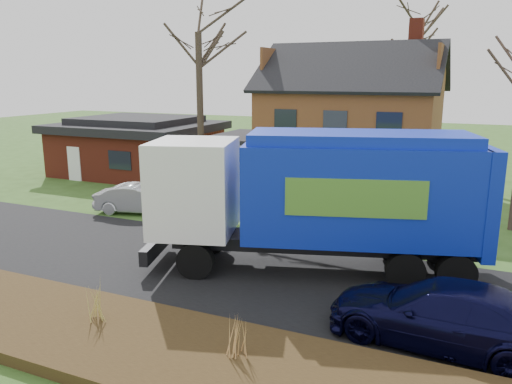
% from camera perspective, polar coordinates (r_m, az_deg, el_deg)
% --- Properties ---
extents(ground, '(120.00, 120.00, 0.00)m').
position_cam_1_polar(ground, '(17.38, -6.90, -8.20)').
color(ground, '#2E4C19').
rests_on(ground, ground).
extents(road, '(80.00, 7.00, 0.02)m').
position_cam_1_polar(road, '(17.38, -6.91, -8.17)').
color(road, black).
rests_on(road, ground).
extents(mulch_verge, '(80.00, 3.50, 0.30)m').
position_cam_1_polar(mulch_verge, '(13.46, -18.84, -14.77)').
color(mulch_verge, black).
rests_on(mulch_verge, ground).
extents(main_house, '(12.95, 8.95, 9.26)m').
position_cam_1_polar(main_house, '(28.71, 9.93, 8.39)').
color(main_house, beige).
rests_on(main_house, ground).
extents(ranch_house, '(9.80, 8.20, 3.70)m').
position_cam_1_polar(ranch_house, '(34.02, -13.33, 5.19)').
color(ranch_house, maroon).
rests_on(ranch_house, ground).
extents(garbage_truck, '(11.08, 5.77, 4.59)m').
position_cam_1_polar(garbage_truck, '(16.12, 7.52, -0.06)').
color(garbage_truck, black).
rests_on(garbage_truck, ground).
extents(silver_sedan, '(4.31, 2.42, 1.34)m').
position_cam_1_polar(silver_sedan, '(24.00, -13.18, -0.78)').
color(silver_sedan, '#B2B6BA').
rests_on(silver_sedan, ground).
extents(navy_wagon, '(5.59, 2.71, 1.57)m').
position_cam_1_polar(navy_wagon, '(12.96, 20.54, -12.91)').
color(navy_wagon, black).
rests_on(navy_wagon, ground).
extents(tree_front_west, '(4.00, 4.00, 11.89)m').
position_cam_1_polar(tree_front_west, '(27.70, -6.70, 20.29)').
color(tree_front_west, '#392D22').
rests_on(tree_front_west, ground).
extents(tree_back, '(3.99, 3.99, 12.64)m').
position_cam_1_polar(tree_back, '(35.23, 18.33, 19.40)').
color(tree_back, '#3D3024').
rests_on(tree_back, ground).
extents(grass_clump_mid, '(0.38, 0.31, 1.06)m').
position_cam_1_polar(grass_clump_mid, '(13.38, -17.83, -11.63)').
color(grass_clump_mid, tan).
rests_on(grass_clump_mid, mulch_verge).
extents(grass_clump_east, '(0.36, 0.30, 0.91)m').
position_cam_1_polar(grass_clump_east, '(11.24, -2.22, -16.36)').
color(grass_clump_east, tan).
rests_on(grass_clump_east, mulch_verge).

